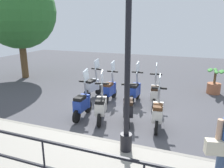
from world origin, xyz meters
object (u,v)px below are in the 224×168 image
object	(u,v)px
scooter_far_1	(135,90)
scooter_far_0	(155,93)
lamp_post_near	(128,63)
scooter_near_2	(101,106)
potted_palm	(214,83)
scooter_near_0	(158,112)
tree_large	(19,12)
scooter_far_3	(93,86)
scooter_near_3	(82,103)
scooter_near_1	(128,107)
scooter_far_2	(110,89)

from	to	relation	value
scooter_far_1	scooter_far_0	bearing A→B (deg)	-94.11
lamp_post_near	scooter_near_2	xyz separation A→B (m)	(1.51, 1.27, -1.67)
potted_palm	scooter_far_1	xyz separation A→B (m)	(-2.28, 2.90, 0.04)
scooter_near_2	scooter_far_1	distance (m)	2.02
scooter_far_0	scooter_near_2	bearing A→B (deg)	137.72
scooter_near_0	scooter_far_0	size ratio (longest dim) A/B	1.00
potted_palm	tree_large	bearing A→B (deg)	93.21
potted_palm	scooter_far_1	world-z (taller)	scooter_far_1
lamp_post_near	scooter_far_3	xyz separation A→B (m)	(3.47, 2.49, -1.67)
scooter_near_3	potted_palm	bearing A→B (deg)	-45.46
scooter_near_2	potted_palm	bearing A→B (deg)	-54.44
tree_large	scooter_far_1	xyz separation A→B (m)	(-1.74, -6.76, -3.02)
tree_large	lamp_post_near	bearing A→B (deg)	-124.83
tree_large	scooter_far_3	xyz separation A→B (m)	(-1.73, -4.98, -3.02)
tree_large	potted_palm	distance (m)	10.15
scooter_near_0	scooter_far_1	bearing A→B (deg)	25.28
scooter_near_1	scooter_near_0	bearing A→B (deg)	-111.99
scooter_near_1	scooter_near_3	distance (m)	1.47
tree_large	scooter_far_2	world-z (taller)	tree_large
scooter_far_1	scooter_far_3	distance (m)	1.78
scooter_near_0	scooter_far_0	xyz separation A→B (m)	(1.76, 0.39, 0.00)
potted_palm	scooter_near_2	distance (m)	5.46
scooter_far_2	scooter_far_0	bearing A→B (deg)	-84.14
scooter_far_0	scooter_far_2	world-z (taller)	same
scooter_far_2	scooter_far_3	xyz separation A→B (m)	(0.22, 0.84, 0.00)
lamp_post_near	scooter_near_1	size ratio (longest dim) A/B	2.92
scooter_far_0	scooter_far_1	bearing A→B (deg)	77.53
lamp_post_near	scooter_near_3	distance (m)	2.96
scooter_near_0	scooter_near_1	xyz separation A→B (m)	(0.08, 0.90, 0.00)
scooter_far_1	scooter_far_3	bearing A→B (deg)	90.88
scooter_near_2	tree_large	bearing A→B (deg)	44.14
scooter_near_1	scooter_near_2	bearing A→B (deg)	86.89
scooter_near_0	scooter_near_2	distance (m)	1.71
scooter_near_0	lamp_post_near	bearing A→B (deg)	158.02
scooter_near_0	scooter_far_3	size ratio (longest dim) A/B	1.00
scooter_far_1	scooter_far_3	xyz separation A→B (m)	(0.01, 1.78, 0.00)
scooter_near_2	scooter_far_1	world-z (taller)	same
scooter_far_3	scooter_far_0	bearing A→B (deg)	-82.56
potted_palm	scooter_far_3	size ratio (longest dim) A/B	0.69
scooter_far_2	scooter_far_3	distance (m)	0.87
scooter_far_1	scooter_far_2	world-z (taller)	same
scooter_near_2	lamp_post_near	bearing A→B (deg)	-155.11
scooter_near_3	scooter_far_1	world-z (taller)	same
scooter_near_1	scooter_far_0	distance (m)	1.75
scooter_far_3	scooter_near_1	bearing A→B (deg)	-121.63
lamp_post_near	tree_large	bearing A→B (deg)	55.17
tree_large	scooter_far_3	size ratio (longest dim) A/B	3.53
lamp_post_near	scooter_far_3	size ratio (longest dim) A/B	2.92
scooter_near_0	scooter_far_2	bearing A→B (deg)	45.28
scooter_near_0	scooter_near_2	world-z (taller)	same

